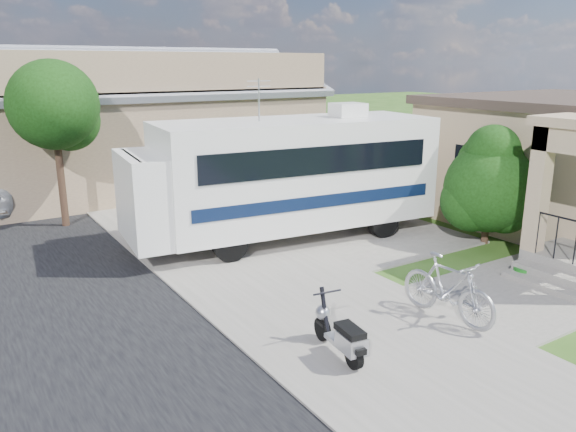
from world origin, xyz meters
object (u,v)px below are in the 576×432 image
shrub (489,183)px  scooter (341,335)px  motorhome (286,173)px  garden_hose (523,273)px  bicycle (448,291)px

shrub → scooter: bearing=-158.1°
motorhome → shrub: motorhome is taller
shrub → scooter: (-6.76, -2.72, -1.12)m
shrub → scooter: shrub is taller
garden_hose → bicycle: bearing=-169.0°
motorhome → shrub: bearing=-29.7°
scooter → garden_hose: scooter is taller
motorhome → scooter: size_ratio=5.79×
shrub → bicycle: 5.21m
motorhome → garden_hose: size_ratio=19.17×
motorhome → bicycle: 5.81m
motorhome → garden_hose: 6.05m
shrub → garden_hose: size_ratio=7.13×
scooter → bicycle: 2.40m
shrub → garden_hose: bearing=-122.1°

